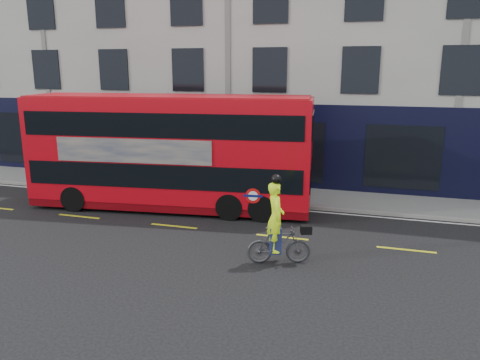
% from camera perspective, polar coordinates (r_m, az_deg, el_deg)
% --- Properties ---
extents(ground, '(120.00, 120.00, 0.00)m').
position_cam_1_polar(ground, '(15.98, -10.28, -7.26)').
color(ground, black).
rests_on(ground, ground).
extents(pavement, '(60.00, 3.00, 0.12)m').
position_cam_1_polar(pavement, '(21.67, -2.62, -1.31)').
color(pavement, gray).
rests_on(pavement, ground).
extents(kerb, '(60.00, 0.12, 0.13)m').
position_cam_1_polar(kerb, '(20.31, -3.99, -2.34)').
color(kerb, gray).
rests_on(kerb, ground).
extents(building_terrace, '(50.00, 10.07, 15.00)m').
position_cam_1_polar(building_terrace, '(27.18, 1.84, 17.53)').
color(building_terrace, '#B6B4AC').
rests_on(building_terrace, ground).
extents(road_edge_line, '(58.00, 0.10, 0.01)m').
position_cam_1_polar(road_edge_line, '(20.06, -4.29, -2.73)').
color(road_edge_line, silver).
rests_on(road_edge_line, ground).
extents(lane_dashes, '(58.00, 0.12, 0.01)m').
position_cam_1_polar(lane_dashes, '(17.25, -8.05, -5.58)').
color(lane_dashes, gold).
rests_on(lane_dashes, ground).
extents(bus, '(11.52, 3.79, 4.56)m').
position_cam_1_polar(bus, '(18.96, -8.44, 3.46)').
color(bus, red).
rests_on(bus, ground).
extents(cyclist, '(1.94, 1.08, 2.69)m').
position_cam_1_polar(cyclist, '(13.73, 4.62, -6.50)').
color(cyclist, '#404144').
rests_on(cyclist, ground).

